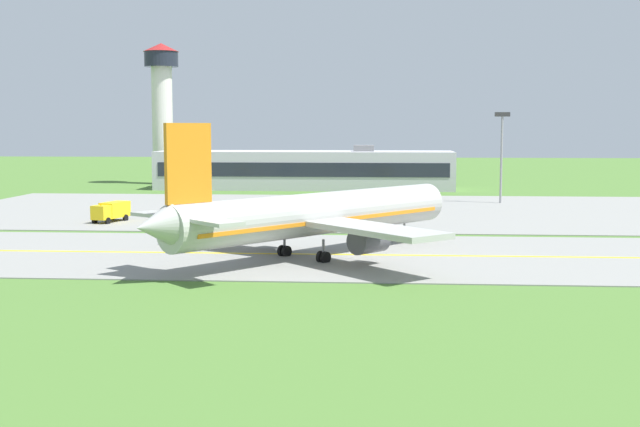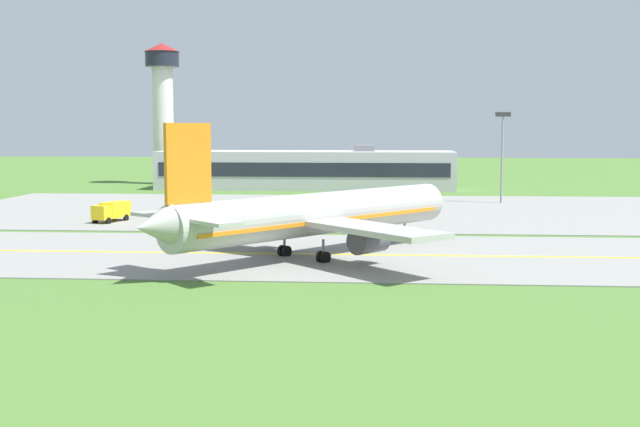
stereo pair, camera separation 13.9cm
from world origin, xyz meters
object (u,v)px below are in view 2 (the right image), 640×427
object	(u,v)px
service_truck_catering	(384,205)
control_tower	(163,101)
airplane_lead	(315,215)
apron_light_mast	(502,146)
service_truck_fuel	(112,211)
service_truck_baggage	(186,216)

from	to	relation	value
service_truck_catering	control_tower	distance (m)	77.74
airplane_lead	control_tower	size ratio (longest dim) A/B	1.09
service_truck_catering	apron_light_mast	bearing A→B (deg)	45.12
service_truck_catering	control_tower	world-z (taller)	control_tower
control_tower	apron_light_mast	xyz separation A→B (m)	(66.27, -40.40, -8.62)
apron_light_mast	airplane_lead	bearing A→B (deg)	-114.39
service_truck_catering	service_truck_fuel	bearing A→B (deg)	-162.95
airplane_lead	control_tower	world-z (taller)	control_tower
airplane_lead	control_tower	distance (m)	106.15
service_truck_fuel	control_tower	bearing A→B (deg)	99.58
service_truck_baggage	apron_light_mast	size ratio (longest dim) A/B	0.45
service_truck_fuel	service_truck_catering	bearing A→B (deg)	17.05
airplane_lead	service_truck_catering	xyz separation A→B (m)	(6.66, 37.59, -2.60)
service_truck_fuel	control_tower	world-z (taller)	control_tower
service_truck_fuel	service_truck_catering	world-z (taller)	same
service_truck_baggage	airplane_lead	bearing A→B (deg)	-52.93
control_tower	service_truck_catering	bearing A→B (deg)	-51.59
airplane_lead	service_truck_catering	distance (m)	38.26
service_truck_fuel	control_tower	xyz separation A→B (m)	(-11.88, 70.37, 16.42)
service_truck_catering	apron_light_mast	distance (m)	28.12
airplane_lead	service_truck_fuel	size ratio (longest dim) A/B	5.17
service_truck_fuel	service_truck_catering	distance (m)	36.95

